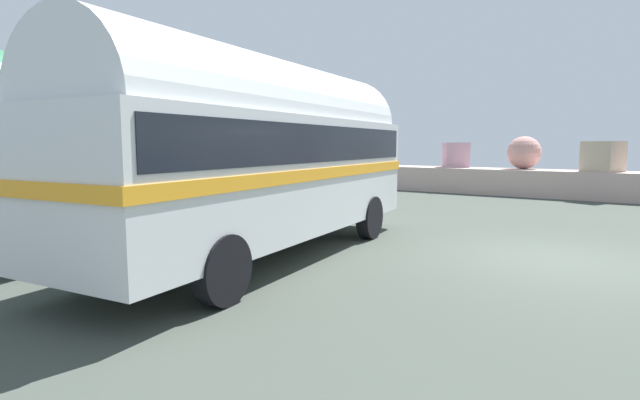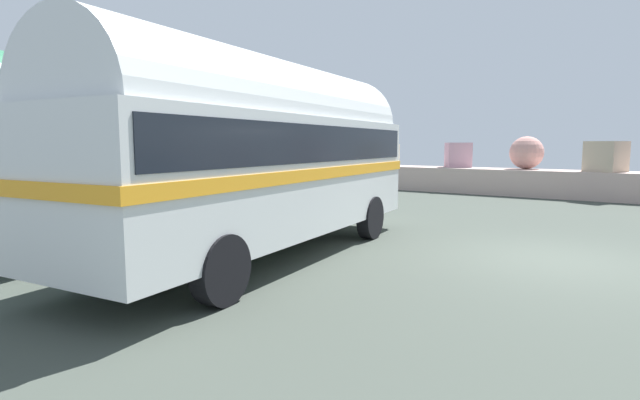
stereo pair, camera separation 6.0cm
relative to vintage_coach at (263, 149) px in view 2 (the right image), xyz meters
name	(u,v)px [view 2 (the right image)]	position (x,y,z in m)	size (l,w,h in m)	color
ground	(553,260)	(4.53, 2.90, -2.04)	(32.00, 26.00, 0.02)	#3C433C
breakwater	(620,181)	(4.75, 14.70, -1.28)	(31.36, 2.44, 2.48)	#C1A69B
vintage_coach	(263,149)	(0.00, 0.00, 0.00)	(3.51, 8.82, 3.70)	black
second_coach	(146,148)	(-4.06, 0.36, 0.00)	(4.25, 8.90, 3.70)	black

